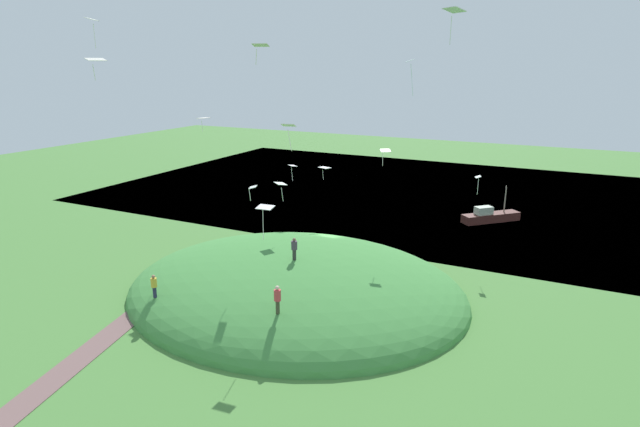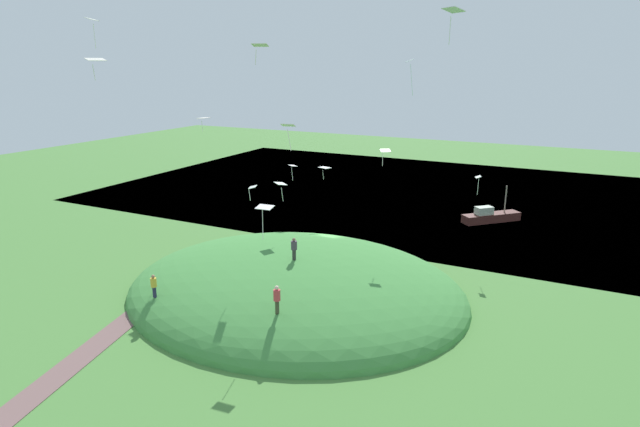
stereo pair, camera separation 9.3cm
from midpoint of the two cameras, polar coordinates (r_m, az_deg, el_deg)
name	(u,v)px [view 1 (the left image)]	position (r m, az deg, el deg)	size (l,w,h in m)	color
ground_plane	(327,257)	(46.45, 0.76, -4.81)	(160.00, 160.00, 0.00)	#487C38
lake_water	(416,194)	(71.30, 10.41, 2.12)	(49.24, 80.00, 0.40)	#364F6D
grass_hill	(295,292)	(39.79, -2.80, -8.49)	(22.32, 25.80, 5.78)	#40833C
dirt_path	(82,357)	(34.50, -24.56, -14.03)	(14.42, 1.69, 0.04)	#6F5250
boat_on_lake	(490,216)	(59.71, 17.98, -0.29)	(5.71, 5.71, 3.86)	#45201C
person_near_shore	(294,246)	(37.50, -2.90, -3.59)	(0.50, 0.50, 1.66)	#30302D
person_walking_path	(277,296)	(31.40, -4.75, -8.98)	(0.47, 0.47, 1.80)	#3C3C29
person_with_child	(154,284)	(36.52, -17.72, -7.28)	(0.44, 0.44, 1.62)	#242543
kite_0	(385,151)	(40.69, 7.04, 6.74)	(0.86, 0.92, 1.24)	white
kite_1	(204,118)	(43.90, -12.64, 10.07)	(1.08, 0.84, 1.15)	white
kite_2	(96,60)	(34.79, -23.34, 15.11)	(1.29, 1.10, 1.30)	silver
kite_3	(410,64)	(33.12, 9.75, 15.75)	(0.86, 0.73, 2.18)	white
kite_4	(478,178)	(46.12, 16.79, 3.68)	(0.76, 0.64, 1.65)	silver
kite_5	(253,188)	(35.94, -7.43, 2.80)	(0.86, 0.74, 1.09)	white
kite_6	(265,209)	(32.09, -6.10, 0.50)	(0.80, 1.09, 2.24)	white
kite_7	(324,168)	(49.22, 0.44, 4.99)	(1.07, 1.28, 1.26)	white
kite_8	(92,21)	(38.62, -23.66, 18.66)	(1.07, 0.93, 1.89)	white
kite_9	(281,184)	(42.69, -4.38, 3.22)	(1.35, 1.39, 1.49)	white
kite_10	(260,46)	(30.45, -6.61, 17.70)	(0.84, 1.02, 1.14)	silver
kite_11	(293,166)	(50.39, -3.07, 5.15)	(1.03, 1.09, 1.55)	white
kite_12	(289,127)	(31.28, -3.52, 9.41)	(0.70, 0.90, 1.58)	white
kite_13	(454,11)	(25.54, 14.29, 20.57)	(1.11, 1.16, 1.57)	silver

